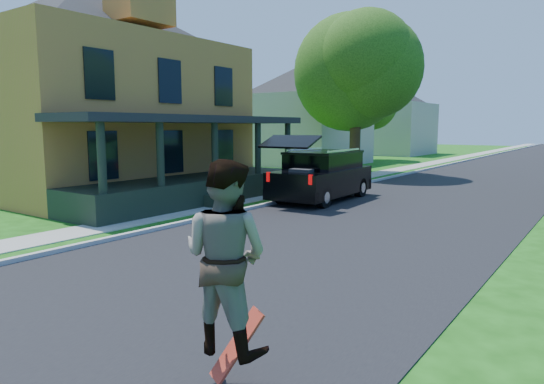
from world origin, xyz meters
The scene contains 13 objects.
ground centered at (0.00, 0.00, 0.00)m, with size 140.00×140.00×0.00m, color #174D0F.
street centered at (0.00, 20.00, 0.00)m, with size 8.00×120.00×0.02m, color black.
curb centered at (-4.05, 20.00, 0.00)m, with size 0.15×120.00×0.12m, color #ADAEA8.
sidewalk centered at (-5.60, 20.00, 0.00)m, with size 1.30×120.00×0.03m, color gray.
front_walk centered at (-9.50, 6.00, 0.00)m, with size 6.50×1.20×0.03m, color gray.
main_house centered at (-12.80, 5.99, 4.92)m, with size 15.56×15.56×10.10m.
neighbor_house_mid centered at (-13.50, 24.00, 4.19)m, with size 12.78×12.78×8.30m.
neighbor_house_far centered at (-13.50, 40.00, 4.19)m, with size 12.78×12.78×8.30m.
black_suv centered at (-3.20, 9.00, 0.94)m, with size 2.26×5.36×2.46m.
skateboarder centered at (2.50, -3.00, 1.41)m, with size 1.07×0.88×2.02m.
skateboard centered at (2.61, -2.95, 0.42)m, with size 0.49×0.52×0.74m.
tree_left_mid centered at (-6.36, 18.25, 6.32)m, with size 7.42×7.60×9.59m.
tree_left_far centered at (-11.02, 30.43, 5.02)m, with size 5.72×5.83×7.65m.
Camera 1 is at (5.73, -6.69, 2.74)m, focal length 32.00 mm.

